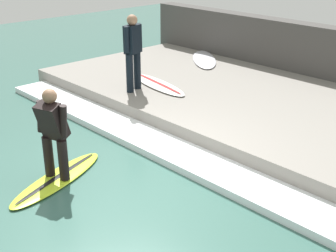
% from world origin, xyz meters
% --- Properties ---
extents(ground_plane, '(28.00, 28.00, 0.00)m').
position_xyz_m(ground_plane, '(0.00, 0.00, 0.00)').
color(ground_plane, '#386056').
extents(concrete_ledge, '(4.40, 11.06, 0.35)m').
position_xyz_m(concrete_ledge, '(3.51, 0.00, 0.18)').
color(concrete_ledge, gray).
rests_on(concrete_ledge, ground_plane).
extents(wave_foam_crest, '(0.78, 10.50, 0.12)m').
position_xyz_m(wave_foam_crest, '(0.92, 0.00, 0.06)').
color(wave_foam_crest, white).
rests_on(wave_foam_crest, ground_plane).
extents(surfboard_riding, '(2.03, 1.13, 0.07)m').
position_xyz_m(surfboard_riding, '(-0.98, 0.80, 0.03)').
color(surfboard_riding, '#BFE02D').
rests_on(surfboard_riding, ground_plane).
extents(surfer_riding, '(0.48, 0.57, 1.41)m').
position_xyz_m(surfer_riding, '(-0.98, 0.80, 0.84)').
color(surfer_riding, black).
rests_on(surfer_riding, surfboard_riding).
extents(surfer_waiting_near, '(0.53, 0.33, 1.62)m').
position_xyz_m(surfer_waiting_near, '(2.01, 2.60, 1.26)').
color(surfer_waiting_near, black).
rests_on(surfer_waiting_near, concrete_ledge).
extents(surfboard_waiting_near, '(0.84, 2.03, 0.07)m').
position_xyz_m(surfboard_waiting_near, '(2.60, 2.48, 0.39)').
color(surfboard_waiting_near, white).
rests_on(surfboard_waiting_near, concrete_ledge).
extents(surfboard_spare, '(1.76, 1.85, 0.06)m').
position_xyz_m(surfboard_spare, '(5.00, 3.29, 0.38)').
color(surfboard_spare, silver).
rests_on(surfboard_spare, concrete_ledge).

